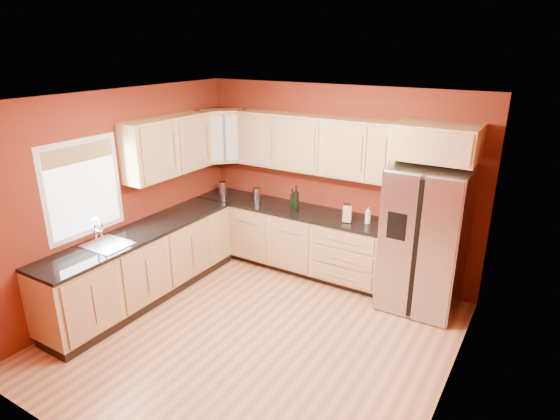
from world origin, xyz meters
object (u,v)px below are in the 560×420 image
canister_left (257,194)px  wine_bottle_a (292,199)px  soap_dispenser (368,215)px  refrigerator (424,239)px  knife_block (347,214)px

canister_left → wine_bottle_a: 0.63m
wine_bottle_a → soap_dispenser: bearing=1.8°
refrigerator → wine_bottle_a: 1.85m
wine_bottle_a → knife_block: (0.85, -0.05, -0.04)m
wine_bottle_a → soap_dispenser: 1.10m
knife_block → wine_bottle_a: bearing=159.6°
refrigerator → soap_dispenser: refrigerator is taller
refrigerator → soap_dispenser: size_ratio=8.60×
wine_bottle_a → soap_dispenser: wine_bottle_a is taller
wine_bottle_a → canister_left: bearing=174.7°
refrigerator → soap_dispenser: bearing=174.3°
canister_left → knife_block: bearing=-4.3°
canister_left → refrigerator: bearing=-2.3°
refrigerator → canister_left: refrigerator is taller
canister_left → knife_block: knife_block is taller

